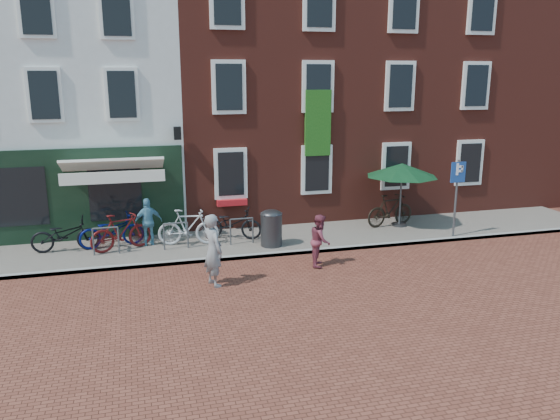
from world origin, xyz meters
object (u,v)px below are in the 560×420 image
object	(u,v)px
parking_sign	(457,185)
bicycle_0	(65,235)
bicycle_2	(112,231)
bicycle_5	(390,210)
parasol	(402,167)
bicycle_3	(188,227)
litter_bin	(271,226)
boy	(320,240)
cafe_person	(148,222)
bicycle_1	(121,232)
woman	(213,250)
bicycle_4	(232,223)

from	to	relation	value
parking_sign	bicycle_0	size ratio (longest dim) A/B	1.30
bicycle_2	bicycle_5	world-z (taller)	bicycle_5
parasol	bicycle_3	distance (m)	7.41
litter_bin	boy	xyz separation A→B (m)	(0.94, -1.82, 0.01)
parasol	cafe_person	size ratio (longest dim) A/B	1.67
cafe_person	litter_bin	bearing A→B (deg)	151.98
bicycle_1	woman	bearing A→B (deg)	-164.27
parasol	boy	xyz separation A→B (m)	(-3.89, -2.88, -1.41)
bicycle_1	bicycle_2	bearing A→B (deg)	16.70
cafe_person	bicycle_1	size ratio (longest dim) A/B	0.79
parasol	bicycle_5	xyz separation A→B (m)	(-0.32, 0.08, -1.48)
cafe_person	bicycle_0	xyz separation A→B (m)	(-2.40, 0.03, -0.23)
litter_bin	parasol	world-z (taller)	parasol
bicycle_2	bicycle_5	xyz separation A→B (m)	(9.21, 0.01, 0.06)
parking_sign	boy	size ratio (longest dim) A/B	1.71
bicycle_2	bicycle_4	bearing A→B (deg)	-101.13
parasol	bicycle_2	world-z (taller)	parasol
parasol	woman	world-z (taller)	parasol
parking_sign	cafe_person	size ratio (longest dim) A/B	1.70
bicycle_0	bicycle_2	world-z (taller)	same
bicycle_0	bicycle_4	bearing A→B (deg)	-91.37
bicycle_1	boy	bearing A→B (deg)	-134.53
parking_sign	bicycle_0	distance (m)	12.12
woman	bicycle_0	world-z (taller)	woman
litter_bin	woman	bearing A→B (deg)	-130.16
bicycle_3	bicycle_4	xyz separation A→B (m)	(1.39, 0.30, -0.06)
woman	bicycle_3	distance (m)	3.31
cafe_person	bicycle_4	size ratio (longest dim) A/B	0.77
bicycle_1	bicycle_4	size ratio (longest dim) A/B	0.97
bicycle_0	bicycle_1	xyz separation A→B (m)	(1.60, -0.32, 0.06)
bicycle_1	bicycle_5	bearing A→B (deg)	-106.39
litter_bin	bicycle_5	bearing A→B (deg)	14.20
parking_sign	woman	world-z (taller)	parking_sign
cafe_person	bicycle_3	world-z (taller)	cafe_person
bicycle_3	parking_sign	bearing A→B (deg)	-89.60
woman	bicycle_3	bearing A→B (deg)	-15.33
parasol	bicycle_3	xyz separation A→B (m)	(-7.26, -0.31, -1.48)
cafe_person	bicycle_0	size ratio (longest dim) A/B	0.77
parking_sign	bicycle_1	bearing A→B (deg)	172.95
parasol	bicycle_4	xyz separation A→B (m)	(-5.86, -0.01, -1.54)
bicycle_5	bicycle_4	bearing A→B (deg)	79.75
bicycle_0	bicycle_5	size ratio (longest dim) A/B	1.03
woman	bicycle_4	xyz separation A→B (m)	(1.11, 3.59, -0.32)
parking_sign	bicycle_2	world-z (taller)	parking_sign
woman	cafe_person	world-z (taller)	woman
litter_bin	parking_sign	bearing A→B (deg)	-5.29
parasol	bicycle_2	bearing A→B (deg)	179.56
boy	bicycle_2	world-z (taller)	boy
bicycle_3	woman	bearing A→B (deg)	-165.76
parasol	cafe_person	bearing A→B (deg)	-179.76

